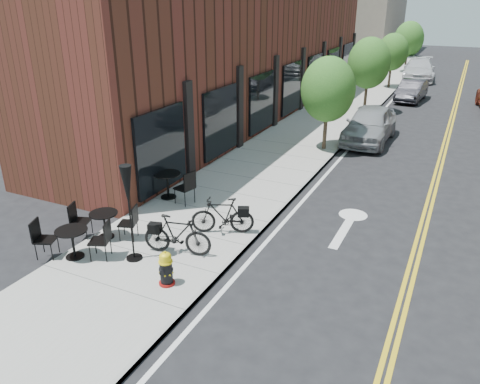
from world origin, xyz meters
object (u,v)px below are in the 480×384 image
Objects in this scene: fire_hydrant at (166,269)px; bicycle_left at (223,216)px; bistro_set_c at (168,182)px; parked_car_a at (370,124)px; bistro_set_b at (104,221)px; patio_umbrella at (128,193)px; parked_car_c at (419,69)px; bicycle_right at (177,235)px; parked_car_b at (412,91)px; bistro_set_a at (72,239)px.

bicycle_left is at bearing 68.41° from fire_hydrant.
bistro_set_c is 0.44× the size of parked_car_a.
bistro_set_b is 1.96m from patio_umbrella.
patio_umbrella is 0.44× the size of parked_car_c.
bicycle_right is at bearing 39.04° from patio_umbrella.
patio_umbrella is (-1.35, 0.57, 1.35)m from fire_hydrant.
parked_car_b is (2.25, 21.08, 0.01)m from bicycle_left.
parked_car_a is 0.84× the size of parked_car_c.
bicycle_right is 0.99× the size of bistro_set_b.
parked_car_b is at bearing 87.28° from parked_car_a.
parked_car_c reaches higher than bistro_set_b.
bistro_set_a reaches higher than fire_hydrant.
patio_umbrella reaches higher than bistro_set_a.
bistro_set_a is 0.40× the size of parked_car_a.
parked_car_a is at bearing 147.09° from bicycle_left.
bicycle_left is 3.14m from bistro_set_b.
bistro_set_a is 32.64m from parked_car_c.
bistro_set_c reaches higher than bistro_set_b.
parked_car_a reaches higher than bicycle_left.
bistro_set_b is at bearing -98.11° from parked_car_b.
bistro_set_c is 10.49m from parked_car_a.
bistro_set_b is 0.86× the size of bistro_set_c.
bicycle_right is 0.38× the size of parked_car_a.
parked_car_b is at bearing 149.86° from bicycle_left.
parked_car_c is at bearing 84.56° from patio_umbrella.
bistro_set_a is at bearing -68.55° from bicycle_left.
bistro_set_a is at bearing 106.02° from bicycle_right.
bistro_set_b reaches higher than fire_hydrant.
parked_car_c is at bearing -17.63° from bicycle_right.
bistro_set_c is (-2.72, 4.12, 0.15)m from fire_hydrant.
parked_car_c reaches higher than fire_hydrant.
parked_car_b is (3.58, 23.25, -1.22)m from patio_umbrella.
bicycle_left is 0.98× the size of bicycle_right.
bicycle_right is at bearing 6.84° from bistro_set_a.
fire_hydrant is at bearing -42.39° from bistro_set_b.
bistro_set_c is 0.52× the size of parked_car_b.
bicycle_left reaches higher than bistro_set_b.
bicycle_left is at bearing -91.89° from parked_car_b.
bistro_set_a is 1.04× the size of bistro_set_b.
bicycle_right is 2.55m from bistro_set_a.
fire_hydrant is at bearing -23.61° from bicycle_left.
bicycle_left is 0.31× the size of parked_car_c.
bistro_set_b is at bearing -109.02° from parked_car_a.
parked_car_b is (4.95, 22.68, 0.05)m from bistro_set_b.
parked_car_a is at bearing -23.61° from bicycle_right.
parked_car_a is at bearing 60.95° from fire_hydrant.
fire_hydrant is 2.95m from bistro_set_b.
patio_umbrella is (-1.33, -2.17, 1.23)m from bicycle_left.
parked_car_c reaches higher than parked_car_b.
parked_car_c is (-0.00, 18.69, 0.01)m from parked_car_a.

